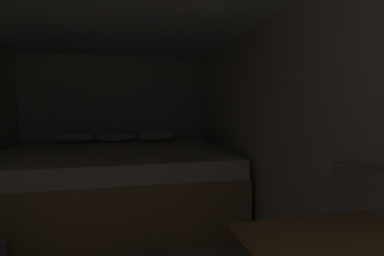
# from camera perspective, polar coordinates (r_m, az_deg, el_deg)

# --- Properties ---
(wall_back) EXTENTS (2.78, 0.05, 2.03)m
(wall_back) POSITION_cam_1_polar(r_m,az_deg,el_deg) (4.71, -14.12, 0.94)
(wall_back) COLOR beige
(wall_back) RESTS_ON ground
(wall_right) EXTENTS (0.05, 4.79, 2.03)m
(wall_right) POSITION_cam_1_polar(r_m,az_deg,el_deg) (2.62, 16.11, -1.60)
(wall_right) COLOR beige
(wall_right) RESTS_ON ground
(bed) EXTENTS (2.56, 2.02, 0.91)m
(bed) POSITION_cam_1_polar(r_m,az_deg,el_deg) (3.74, -14.27, -9.65)
(bed) COLOR tan
(bed) RESTS_ON ground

